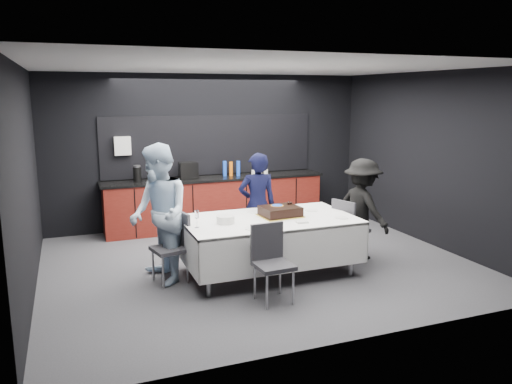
{
  "coord_description": "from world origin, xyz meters",
  "views": [
    {
      "loc": [
        -2.51,
        -6.49,
        2.45
      ],
      "look_at": [
        0.0,
        0.1,
        1.05
      ],
      "focal_mm": 35.0,
      "sensor_mm": 36.0,
      "label": 1
    }
  ],
  "objects_px": {
    "party_table": "(269,228)",
    "person_left": "(159,214)",
    "chair_near": "(271,257)",
    "plate_stack": "(225,219)",
    "cake_assembly": "(280,211)",
    "champagne_flute": "(197,215)",
    "person_right": "(362,209)",
    "chair_left": "(175,242)",
    "person_center": "(257,205)",
    "chair_right": "(348,226)"
  },
  "relations": [
    {
      "from": "party_table",
      "to": "person_left",
      "type": "xyz_separation_m",
      "value": [
        -1.46,
        0.19,
        0.27
      ]
    },
    {
      "from": "person_left",
      "to": "party_table",
      "type": "bearing_deg",
      "value": 74.7
    },
    {
      "from": "chair_near",
      "to": "party_table",
      "type": "bearing_deg",
      "value": 69.07
    },
    {
      "from": "chair_near",
      "to": "plate_stack",
      "type": "bearing_deg",
      "value": 110.92
    },
    {
      "from": "cake_assembly",
      "to": "champagne_flute",
      "type": "height_order",
      "value": "champagne_flute"
    },
    {
      "from": "person_right",
      "to": "plate_stack",
      "type": "bearing_deg",
      "value": 81.88
    },
    {
      "from": "plate_stack",
      "to": "chair_left",
      "type": "height_order",
      "value": "chair_left"
    },
    {
      "from": "plate_stack",
      "to": "person_center",
      "type": "distance_m",
      "value": 1.09
    },
    {
      "from": "chair_near",
      "to": "person_center",
      "type": "distance_m",
      "value": 1.68
    },
    {
      "from": "chair_left",
      "to": "person_right",
      "type": "height_order",
      "value": "person_right"
    },
    {
      "from": "party_table",
      "to": "chair_right",
      "type": "relative_size",
      "value": 2.51
    },
    {
      "from": "person_center",
      "to": "person_left",
      "type": "bearing_deg",
      "value": 26.2
    },
    {
      "from": "party_table",
      "to": "chair_near",
      "type": "bearing_deg",
      "value": -110.93
    },
    {
      "from": "cake_assembly",
      "to": "person_center",
      "type": "distance_m",
      "value": 0.71
    },
    {
      "from": "party_table",
      "to": "chair_right",
      "type": "height_order",
      "value": "chair_right"
    },
    {
      "from": "cake_assembly",
      "to": "chair_near",
      "type": "relative_size",
      "value": 0.63
    },
    {
      "from": "person_right",
      "to": "chair_right",
      "type": "bearing_deg",
      "value": 88.1
    },
    {
      "from": "plate_stack",
      "to": "person_right",
      "type": "height_order",
      "value": "person_right"
    },
    {
      "from": "person_center",
      "to": "person_right",
      "type": "relative_size",
      "value": 1.05
    },
    {
      "from": "party_table",
      "to": "chair_near",
      "type": "relative_size",
      "value": 2.51
    },
    {
      "from": "champagne_flute",
      "to": "person_center",
      "type": "height_order",
      "value": "person_center"
    },
    {
      "from": "person_center",
      "to": "person_left",
      "type": "distance_m",
      "value": 1.67
    },
    {
      "from": "chair_near",
      "to": "person_right",
      "type": "xyz_separation_m",
      "value": [
        1.87,
        0.96,
        0.22
      ]
    },
    {
      "from": "plate_stack",
      "to": "person_right",
      "type": "distance_m",
      "value": 2.19
    },
    {
      "from": "plate_stack",
      "to": "person_center",
      "type": "bearing_deg",
      "value": 46.57
    },
    {
      "from": "party_table",
      "to": "plate_stack",
      "type": "height_order",
      "value": "plate_stack"
    },
    {
      "from": "party_table",
      "to": "chair_left",
      "type": "bearing_deg",
      "value": 172.89
    },
    {
      "from": "champagne_flute",
      "to": "plate_stack",
      "type": "bearing_deg",
      "value": 11.43
    },
    {
      "from": "person_center",
      "to": "chair_near",
      "type": "bearing_deg",
      "value": 81.3
    },
    {
      "from": "plate_stack",
      "to": "chair_right",
      "type": "xyz_separation_m",
      "value": [
        1.91,
        0.11,
        -0.3
      ]
    },
    {
      "from": "cake_assembly",
      "to": "chair_right",
      "type": "xyz_separation_m",
      "value": [
        1.1,
        0.02,
        -0.31
      ]
    },
    {
      "from": "person_right",
      "to": "chair_near",
      "type": "bearing_deg",
      "value": 105.01
    },
    {
      "from": "person_left",
      "to": "person_center",
      "type": "bearing_deg",
      "value": 101.74
    },
    {
      "from": "chair_near",
      "to": "person_center",
      "type": "height_order",
      "value": "person_center"
    },
    {
      "from": "chair_near",
      "to": "person_left",
      "type": "distance_m",
      "value": 1.58
    },
    {
      "from": "plate_stack",
      "to": "champagne_flute",
      "type": "bearing_deg",
      "value": -168.57
    },
    {
      "from": "cake_assembly",
      "to": "plate_stack",
      "type": "xyz_separation_m",
      "value": [
        -0.82,
        -0.09,
        -0.02
      ]
    },
    {
      "from": "champagne_flute",
      "to": "chair_right",
      "type": "relative_size",
      "value": 0.24
    },
    {
      "from": "chair_right",
      "to": "person_left",
      "type": "distance_m",
      "value": 2.77
    },
    {
      "from": "chair_right",
      "to": "person_right",
      "type": "distance_m",
      "value": 0.35
    },
    {
      "from": "chair_left",
      "to": "person_left",
      "type": "distance_m",
      "value": 0.43
    },
    {
      "from": "plate_stack",
      "to": "person_center",
      "type": "relative_size",
      "value": 0.15
    },
    {
      "from": "chair_left",
      "to": "person_center",
      "type": "xyz_separation_m",
      "value": [
        1.38,
        0.59,
        0.26
      ]
    },
    {
      "from": "chair_near",
      "to": "person_right",
      "type": "distance_m",
      "value": 2.12
    },
    {
      "from": "cake_assembly",
      "to": "chair_left",
      "type": "relative_size",
      "value": 0.63
    },
    {
      "from": "person_center",
      "to": "party_table",
      "type": "bearing_deg",
      "value": 87.95
    },
    {
      "from": "cake_assembly",
      "to": "person_center",
      "type": "relative_size",
      "value": 0.37
    },
    {
      "from": "cake_assembly",
      "to": "person_center",
      "type": "bearing_deg",
      "value": 95.75
    },
    {
      "from": "chair_left",
      "to": "chair_near",
      "type": "relative_size",
      "value": 1.0
    },
    {
      "from": "party_table",
      "to": "champagne_flute",
      "type": "height_order",
      "value": "champagne_flute"
    }
  ]
}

